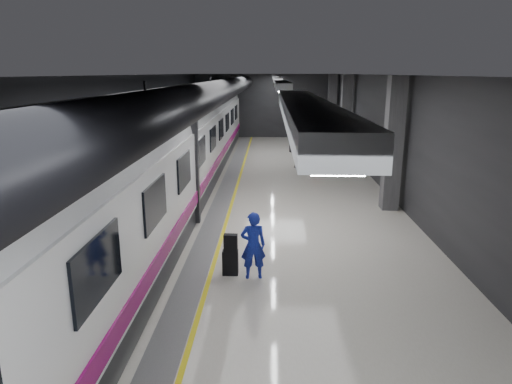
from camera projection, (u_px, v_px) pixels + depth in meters
ground at (256, 226)px, 14.08m from camera, size 40.00×40.00×0.00m
platform_hall at (248, 107)px, 14.12m from camera, size 10.02×40.02×4.51m
train at (148, 159)px, 13.66m from camera, size 3.05×38.00×4.05m
traveler_main at (253, 245)px, 10.33m from camera, size 0.62×0.45×1.58m
suitcase_main at (230, 262)px, 10.63m from camera, size 0.36×0.23×0.59m
shoulder_bag at (231, 243)px, 10.46m from camera, size 0.32×0.18×0.41m
traveler_far_a at (303, 149)px, 22.37m from camera, size 1.15×1.08×1.89m
traveler_far_b at (318, 144)px, 24.64m from camera, size 1.09×0.89×1.74m
suitcase_far at (292, 148)px, 27.06m from camera, size 0.37×0.31×0.47m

